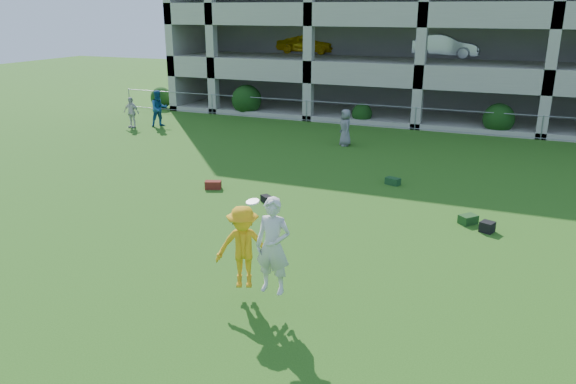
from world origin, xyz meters
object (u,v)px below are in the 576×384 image
at_px(bystander_c, 345,127).
at_px(parking_garage, 447,8).
at_px(bystander_b, 131,112).
at_px(frisbee_contest, 252,247).
at_px(bystander_a, 159,108).
at_px(crate_d, 487,227).

relative_size(bystander_c, parking_garage, 0.06).
xyz_separation_m(bystander_b, frisbee_contest, (14.05, -14.25, 0.50)).
distance_m(bystander_c, frisbee_contest, 14.88).
bearing_deg(frisbee_contest, bystander_a, 130.50).
bearing_deg(frisbee_contest, bystander_b, 134.60).
bearing_deg(bystander_b, crate_d, -22.50).
bearing_deg(bystander_b, frisbee_contest, -44.09).
bearing_deg(bystander_b, bystander_a, 37.80).
bearing_deg(bystander_c, bystander_a, -127.46).
bearing_deg(parking_garage, frisbee_contest, -89.66).
height_order(bystander_a, bystander_c, bystander_a).
distance_m(bystander_a, bystander_c, 10.43).
height_order(bystander_c, frisbee_contest, frisbee_contest).
relative_size(bystander_a, parking_garage, 0.06).
bearing_deg(bystander_a, crate_d, -80.81).
relative_size(crate_d, parking_garage, 0.01).
relative_size(bystander_a, bystander_c, 1.14).
distance_m(bystander_b, crate_d, 20.09).
bearing_deg(parking_garage, bystander_b, -135.12).
bearing_deg(frisbee_contest, bystander_c, 99.56).
xyz_separation_m(frisbee_contest, parking_garage, (-0.17, 28.07, 4.71)).
bearing_deg(bystander_c, frisbee_contest, -25.51).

